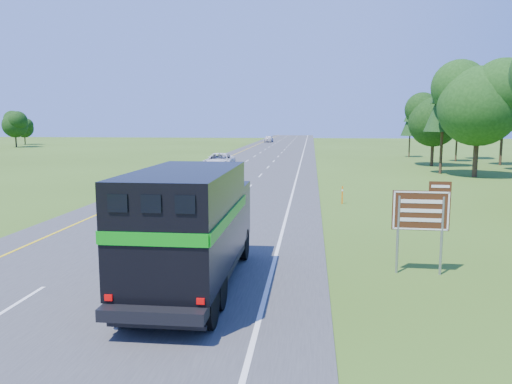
% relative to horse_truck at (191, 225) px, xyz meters
% --- Properties ---
extents(ground, '(300.00, 300.00, 0.00)m').
position_rel_horse_truck_xyz_m(ground, '(-3.06, -3.94, -2.15)').
color(ground, '#385416').
rests_on(ground, ground).
extents(road, '(15.00, 260.00, 0.04)m').
position_rel_horse_truck_xyz_m(road, '(-3.06, 46.06, -2.13)').
color(road, '#38383A').
rests_on(road, ground).
extents(lane_markings, '(11.15, 260.00, 0.01)m').
position_rel_horse_truck_xyz_m(lane_markings, '(-3.06, 46.06, -2.11)').
color(lane_markings, yellow).
rests_on(lane_markings, road).
extents(horse_truck, '(2.87, 8.94, 3.95)m').
position_rel_horse_truck_xyz_m(horse_truck, '(0.00, 0.00, 0.00)').
color(horse_truck, black).
rests_on(horse_truck, road).
extents(white_suv, '(3.14, 6.58, 1.81)m').
position_rel_horse_truck_xyz_m(white_suv, '(-6.48, 39.72, -1.21)').
color(white_suv, white).
rests_on(white_suv, road).
extents(far_car, '(2.31, 5.12, 1.71)m').
position_rel_horse_truck_xyz_m(far_car, '(-7.10, 112.57, -1.26)').
color(far_car, silver).
rests_on(far_car, road).
extents(exit_sign, '(1.98, 0.15, 3.36)m').
position_rel_horse_truck_xyz_m(exit_sign, '(7.72, 2.52, 0.03)').
color(exit_sign, gray).
rests_on(exit_sign, ground).
extents(delineator, '(0.10, 0.05, 1.18)m').
position_rel_horse_truck_xyz_m(delineator, '(5.88, 17.67, -1.52)').
color(delineator, orange).
rests_on(delineator, ground).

